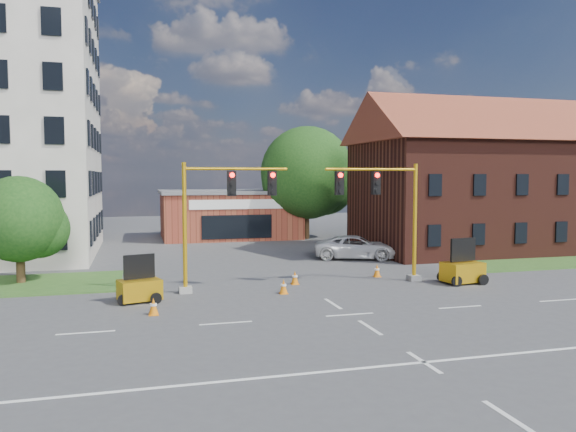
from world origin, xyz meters
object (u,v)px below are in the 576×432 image
object	(u,v)px
trailer_west	(140,288)
pickup_white	(357,247)
signal_mast_west	(219,210)
trailer_east	(463,270)
signal_mast_east	(386,208)

from	to	relation	value
trailer_west	pickup_white	xyz separation A→B (m)	(14.19, 9.60, 0.15)
trailer_west	signal_mast_west	bearing A→B (deg)	3.51
signal_mast_west	trailer_west	world-z (taller)	signal_mast_west
trailer_east	signal_mast_east	bearing A→B (deg)	151.98
signal_mast_west	trailer_east	world-z (taller)	signal_mast_west
signal_mast_east	trailer_east	world-z (taller)	signal_mast_east
signal_mast_east	trailer_west	size ratio (longest dim) A/B	3.06
trailer_east	trailer_west	bearing A→B (deg)	171.47
signal_mast_east	trailer_east	distance (m)	5.09
trailer_west	pickup_white	bearing A→B (deg)	17.69
signal_mast_east	trailer_west	distance (m)	12.97
signal_mast_east	pickup_white	distance (m)	8.98
signal_mast_west	trailer_west	size ratio (longest dim) A/B	3.06
trailer_west	pickup_white	distance (m)	17.13
signal_mast_west	signal_mast_east	size ratio (longest dim) A/B	1.00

